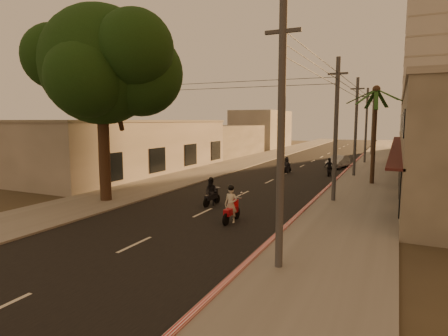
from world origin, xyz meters
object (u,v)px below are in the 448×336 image
Objects in this scene: scooter_far_a at (287,166)px; scooter_mid_b at (329,168)px; parked_car at (338,162)px; scooter_red at (231,206)px; broadleaf_tree at (107,66)px; palm_tree at (376,95)px; scooter_mid_a at (211,193)px.

scooter_mid_b is at bearing 10.76° from scooter_far_a.
parked_car is (-0.12, 6.44, -0.08)m from scooter_mid_b.
scooter_red is at bearing -83.37° from parked_car.
broadleaf_tree is at bearing -97.51° from scooter_far_a.
scooter_red is (8.85, -1.27, -7.62)m from broadleaf_tree.
broadleaf_tree is at bearing -136.52° from palm_tree.
palm_tree is at bearing 68.94° from scooter_red.
broadleaf_tree is at bearing 171.62° from scooter_red.
broadleaf_tree is 27.17m from parked_car.
scooter_mid_a is at bearing 131.36° from scooter_red.
scooter_mid_a is at bearing -90.59° from parked_car.
scooter_red reaches higher than scooter_mid_b.
palm_tree is at bearing -57.24° from parked_car.
parked_car is at bearing 85.94° from scooter_red.
scooter_far_a is (-4.12, 0.16, -0.03)m from scooter_mid_b.
palm_tree is 1.87× the size of parked_car.
scooter_far_a is 0.38× the size of parked_car.
scooter_red is at bearing -43.04° from scooter_mid_a.
scooter_mid_b is (4.44, 15.66, -0.02)m from scooter_mid_a.
scooter_far_a is 7.45m from parked_car.
palm_tree is at bearing -48.27° from scooter_mid_b.
palm_tree is 4.68× the size of scooter_mid_b.
scooter_red is at bearing -110.85° from palm_tree.
palm_tree is 4.10× the size of scooter_red.
scooter_far_a reaches higher than parked_car.
scooter_red is at bearing -102.27° from scooter_mid_b.
palm_tree is 16.08m from scooter_mid_a.
broadleaf_tree reaches higher than scooter_far_a.
scooter_mid_a reaches higher than scooter_mid_b.
palm_tree is at bearing -11.44° from scooter_far_a.
scooter_mid_b is (-3.96, 3.50, -6.37)m from palm_tree.
scooter_red reaches higher than scooter_mid_a.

